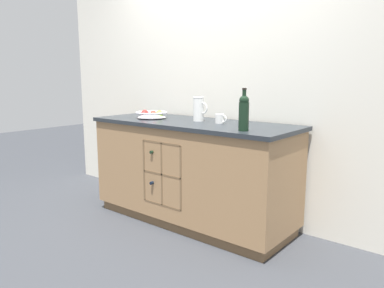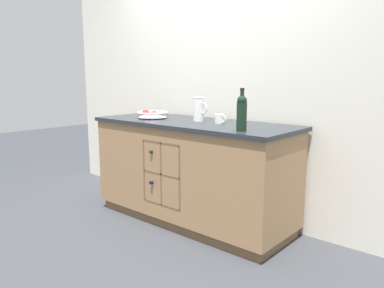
{
  "view_description": "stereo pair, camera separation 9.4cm",
  "coord_description": "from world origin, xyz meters",
  "px_view_note": "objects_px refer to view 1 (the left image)",
  "views": [
    {
      "loc": [
        2.1,
        -2.56,
        1.32
      ],
      "look_at": [
        0.0,
        0.0,
        0.73
      ],
      "focal_mm": 35.0,
      "sensor_mm": 36.0,
      "label": 1
    },
    {
      "loc": [
        2.17,
        -2.5,
        1.32
      ],
      "look_at": [
        0.0,
        0.0,
        0.73
      ],
      "focal_mm": 35.0,
      "sensor_mm": 36.0,
      "label": 2
    }
  ],
  "objects_px": {
    "ceramic_mug": "(220,119)",
    "standing_wine_bottle": "(244,112)",
    "white_pitcher": "(199,109)",
    "fruit_bowl": "(152,114)"
  },
  "relations": [
    {
      "from": "white_pitcher",
      "to": "ceramic_mug",
      "type": "relative_size",
      "value": 1.94
    },
    {
      "from": "white_pitcher",
      "to": "standing_wine_bottle",
      "type": "distance_m",
      "value": 0.69
    },
    {
      "from": "ceramic_mug",
      "to": "white_pitcher",
      "type": "bearing_deg",
      "value": 176.47
    },
    {
      "from": "fruit_bowl",
      "to": "standing_wine_bottle",
      "type": "relative_size",
      "value": 0.96
    },
    {
      "from": "ceramic_mug",
      "to": "standing_wine_bottle",
      "type": "xyz_separation_m",
      "value": [
        0.39,
        -0.26,
        0.1
      ]
    },
    {
      "from": "ceramic_mug",
      "to": "standing_wine_bottle",
      "type": "height_order",
      "value": "standing_wine_bottle"
    },
    {
      "from": "white_pitcher",
      "to": "standing_wine_bottle",
      "type": "relative_size",
      "value": 0.69
    },
    {
      "from": "standing_wine_bottle",
      "to": "ceramic_mug",
      "type": "bearing_deg",
      "value": 146.78
    },
    {
      "from": "fruit_bowl",
      "to": "white_pitcher",
      "type": "bearing_deg",
      "value": 13.43
    },
    {
      "from": "fruit_bowl",
      "to": "white_pitcher",
      "type": "height_order",
      "value": "white_pitcher"
    }
  ]
}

